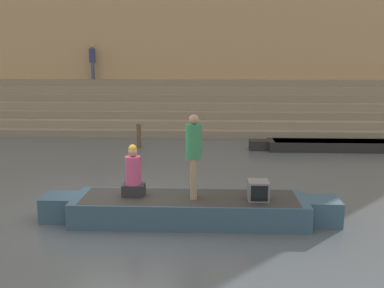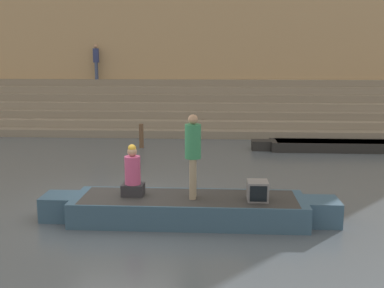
{
  "view_description": "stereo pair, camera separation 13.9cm",
  "coord_description": "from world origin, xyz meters",
  "views": [
    {
      "loc": [
        2.13,
        -9.6,
        3.38
      ],
      "look_at": [
        1.67,
        0.58,
        1.42
      ],
      "focal_mm": 42.0,
      "sensor_mm": 36.0,
      "label": 1
    },
    {
      "loc": [
        2.27,
        -9.59,
        3.38
      ],
      "look_at": [
        1.67,
        0.58,
        1.42
      ],
      "focal_mm": 42.0,
      "sensor_mm": 36.0,
      "label": 2
    }
  ],
  "objects": [
    {
      "name": "tv_set",
      "position": [
        3.09,
        -0.74,
        0.72
      ],
      "size": [
        0.42,
        0.45,
        0.4
      ],
      "rotation": [
        0.0,
        0.0,
        -0.12
      ],
      "color": "slate",
      "rests_on": "rowboat_main"
    },
    {
      "name": "moored_boat_shore",
      "position": [
        6.73,
        6.94,
        0.19
      ],
      "size": [
        6.39,
        1.09,
        0.35
      ],
      "rotation": [
        0.0,
        0.0,
        -0.02
      ],
      "color": "black",
      "rests_on": "ground"
    },
    {
      "name": "person_standing",
      "position": [
        1.76,
        -0.66,
        1.53
      ],
      "size": [
        0.33,
        0.33,
        1.74
      ],
      "rotation": [
        0.0,
        0.0,
        -0.27
      ],
      "color": "gray",
      "rests_on": "rowboat_main"
    },
    {
      "name": "mooring_post",
      "position": [
        -0.64,
        7.05,
        0.46
      ],
      "size": [
        0.17,
        0.17,
        0.91
      ],
      "primitive_type": "cylinder",
      "color": "brown",
      "rests_on": "ground"
    },
    {
      "name": "person_rowing",
      "position": [
        0.49,
        -0.55,
        0.96
      ],
      "size": [
        0.46,
        0.36,
        1.1
      ],
      "rotation": [
        0.0,
        0.0,
        -0.04
      ],
      "color": "#28282D",
      "rests_on": "rowboat_main"
    },
    {
      "name": "ghat_steps",
      "position": [
        0.0,
        11.77,
        0.82
      ],
      "size": [
        36.0,
        4.28,
        2.3
      ],
      "color": "gray",
      "rests_on": "ground"
    },
    {
      "name": "back_wall",
      "position": [
        0.0,
        13.89,
        4.5
      ],
      "size": [
        34.2,
        1.28,
        9.05
      ],
      "color": "tan",
      "rests_on": "ground"
    },
    {
      "name": "rowboat_main",
      "position": [
        1.67,
        -0.62,
        0.27
      ],
      "size": [
        6.21,
        1.45,
        0.52
      ],
      "rotation": [
        0.0,
        0.0,
        0.04
      ],
      "color": "#33516B",
      "rests_on": "ground"
    },
    {
      "name": "ground_plane",
      "position": [
        0.0,
        0.0,
        0.0
      ],
      "size": [
        120.0,
        120.0,
        0.0
      ],
      "primitive_type": "plane",
      "color": "#4C5660"
    },
    {
      "name": "person_on_steps",
      "position": [
        -3.88,
        12.99,
        3.31
      ],
      "size": [
        0.3,
        0.3,
        1.73
      ],
      "rotation": [
        0.0,
        0.0,
        6.1
      ],
      "color": "#3D4C75",
      "rests_on": "ghat_steps"
    }
  ]
}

